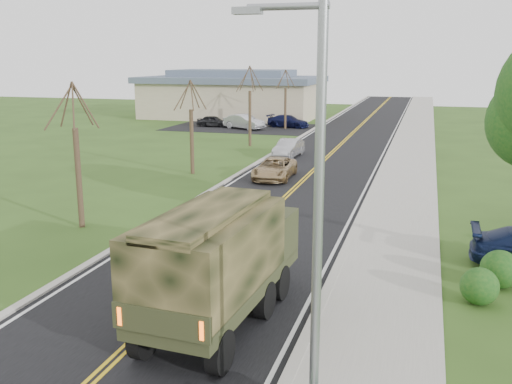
% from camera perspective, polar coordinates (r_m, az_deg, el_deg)
% --- Properties ---
extents(ground, '(160.00, 160.00, 0.00)m').
position_cam_1_polar(ground, '(13.99, -15.39, -17.16)').
color(ground, '#2D4818').
rests_on(ground, ground).
extents(road, '(8.00, 120.00, 0.01)m').
position_cam_1_polar(road, '(51.02, 8.98, 5.21)').
color(road, black).
rests_on(road, ground).
extents(curb_right, '(0.30, 120.00, 0.12)m').
position_cam_1_polar(curb_right, '(50.64, 13.66, 5.00)').
color(curb_right, '#9E998E').
rests_on(curb_right, ground).
extents(sidewalk_right, '(3.20, 120.00, 0.10)m').
position_cam_1_polar(sidewalk_right, '(50.58, 15.64, 4.86)').
color(sidewalk_right, '#9E998E').
rests_on(sidewalk_right, ground).
extents(curb_left, '(0.30, 120.00, 0.10)m').
position_cam_1_polar(curb_left, '(51.73, 4.41, 5.49)').
color(curb_left, '#9E998E').
rests_on(curb_left, ground).
extents(street_light, '(1.65, 0.22, 8.00)m').
position_cam_1_polar(street_light, '(10.09, 5.71, -1.39)').
color(street_light, gray).
rests_on(street_light, ground).
extents(bare_tree_a, '(1.93, 2.26, 6.08)m').
position_cam_1_polar(bare_tree_a, '(24.72, -17.39, 2.50)').
color(bare_tree_a, '#38281C').
rests_on(bare_tree_a, ground).
extents(bare_tree_b, '(1.83, 2.14, 5.73)m').
position_cam_1_polar(bare_tree_b, '(35.20, -6.46, 5.80)').
color(bare_tree_b, '#38281C').
rests_on(bare_tree_b, ground).
extents(bare_tree_c, '(2.04, 2.39, 6.42)m').
position_cam_1_polar(bare_tree_c, '(46.38, -0.62, 8.03)').
color(bare_tree_c, '#38281C').
rests_on(bare_tree_c, ground).
extents(bare_tree_d, '(1.88, 2.20, 5.91)m').
position_cam_1_polar(bare_tree_d, '(57.92, 2.95, 8.82)').
color(bare_tree_d, '#38281C').
rests_on(bare_tree_d, ground).
extents(commercial_building, '(25.50, 21.50, 5.65)m').
position_cam_1_polar(commercial_building, '(69.99, -2.32, 9.69)').
color(commercial_building, tan).
rests_on(commercial_building, ground).
extents(military_truck, '(2.73, 6.82, 3.33)m').
position_cam_1_polar(military_truck, '(15.04, -3.69, -6.46)').
color(military_truck, black).
rests_on(military_truck, ground).
extents(suv_champagne, '(2.20, 4.51, 1.23)m').
position_cam_1_polar(suv_champagne, '(33.77, 1.86, 2.37)').
color(suv_champagne, '#A2865B').
rests_on(suv_champagne, ground).
extents(sedan_silver, '(1.61, 3.98, 1.29)m').
position_cam_1_polar(sedan_silver, '(41.37, 3.28, 4.40)').
color(sedan_silver, '#A8A7AC').
rests_on(sedan_silver, ground).
extents(lot_car_dark, '(3.49, 1.47, 1.18)m').
position_cam_1_polar(lot_car_dark, '(60.03, -4.27, 7.08)').
color(lot_car_dark, black).
rests_on(lot_car_dark, ground).
extents(lot_car_silver, '(4.76, 3.25, 1.49)m').
position_cam_1_polar(lot_car_silver, '(57.88, -1.20, 7.04)').
color(lot_car_silver, '#B7B6BB').
rests_on(lot_car_silver, ground).
extents(lot_car_navy, '(4.65, 2.56, 1.28)m').
position_cam_1_polar(lot_car_navy, '(59.43, 3.24, 7.08)').
color(lot_car_navy, '#0E1235').
rests_on(lot_car_navy, ground).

